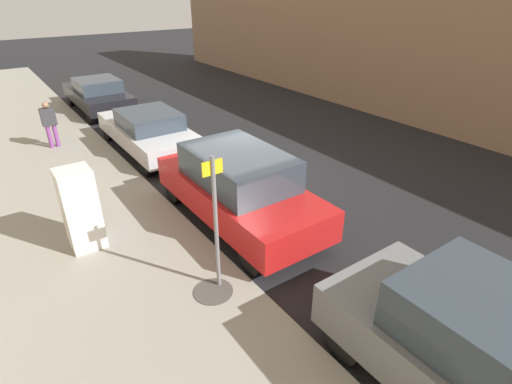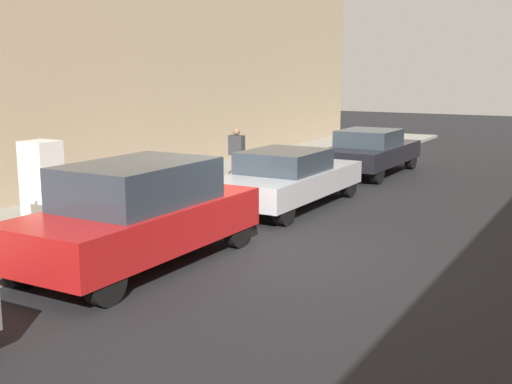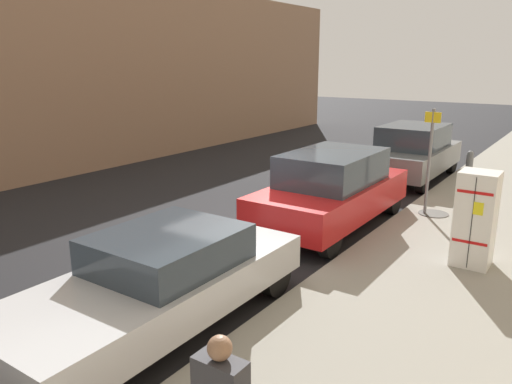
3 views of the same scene
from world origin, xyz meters
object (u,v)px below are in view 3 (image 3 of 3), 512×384
street_sign_post (430,156)px  parked_suv_red (332,189)px  parked_suv_gray (413,152)px  fire_hydrant (470,162)px  discarded_refrigerator (475,219)px  parked_sedan_silver (160,280)px

street_sign_post → parked_suv_red: (1.61, 1.81, -0.64)m
parked_suv_gray → fire_hydrant: bearing=-137.8°
street_sign_post → parked_suv_gray: bearing=-68.0°
discarded_refrigerator → parked_suv_gray: size_ratio=0.38×
fire_hydrant → parked_sedan_silver: 12.61m
street_sign_post → fire_hydrant: 5.40m
parked_suv_gray → parked_sedan_silver: 11.19m
street_sign_post → parked_suv_red: 2.50m
parked_suv_red → fire_hydrant: bearing=-101.7°
parked_sedan_silver → parked_suv_gray: bearing=-90.0°
discarded_refrigerator → fire_hydrant: size_ratio=2.29×
parked_suv_gray → street_sign_post: bearing=112.0°
discarded_refrigerator → street_sign_post: size_ratio=0.68×
street_sign_post → parked_sedan_silver: street_sign_post is taller
fire_hydrant → parked_suv_gray: 2.02m
street_sign_post → parked_suv_gray: street_sign_post is taller
fire_hydrant → discarded_refrigerator: bearing=102.3°
street_sign_post → parked_suv_gray: 4.33m
fire_hydrant → parked_suv_gray: bearing=42.2°
parked_sedan_silver → street_sign_post: bearing=-102.6°
discarded_refrigerator → street_sign_post: bearing=-58.9°
discarded_refrigerator → parked_suv_gray: 7.34m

